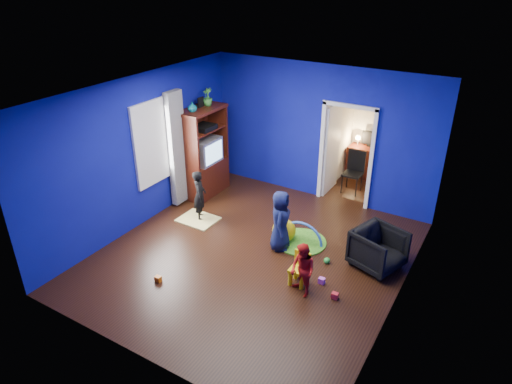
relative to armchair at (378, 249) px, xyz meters
The scene contains 33 objects.
floor 2.16m from the armchair, 157.82° to the right, with size 5.00×5.50×0.01m, color black.
ceiling 3.32m from the armchair, 157.82° to the right, with size 5.00×5.50×0.01m, color white.
wall_back 2.98m from the armchair, 135.38° to the left, with size 5.00×0.02×2.90m, color navy.
wall_front 4.21m from the armchair, 119.02° to the right, with size 5.00×0.02×2.90m, color navy.
wall_left 4.67m from the armchair, 169.81° to the right, with size 0.02×5.50×2.90m, color navy.
wall_right 1.46m from the armchair, 56.70° to the right, with size 0.02×5.50×2.90m, color navy.
alcove 3.26m from the armchair, 115.93° to the left, with size 1.00×1.75×2.50m, color silver, non-canonical shape.
armchair is the anchor object (origin of this frame).
child_black 3.59m from the armchair, behind, with size 0.38×0.25×1.04m, color black.
child_navy 1.73m from the armchair, 168.48° to the right, with size 0.56×0.36×1.14m, color #0E1134.
toddler_red 1.53m from the armchair, 121.12° to the right, with size 0.43×0.34×0.89m, color red.
vase 4.55m from the armchair, behind, with size 0.19×0.19×0.20m, color #0D5B6D.
potted_plant 4.66m from the armchair, 166.47° to the left, with size 0.21×0.21×0.37m, color #3A8B32.
tv_armoire 4.30m from the armchair, 169.35° to the left, with size 0.58×1.14×1.96m, color #41140A.
crt_tv 4.27m from the armchair, 169.24° to the left, with size 0.46×0.70×0.54m, color silver.
yellow_blanket 3.61m from the armchair, behind, with size 0.75×0.60×0.03m, color #F2E07A.
hopper_ball 1.74m from the armchair, behind, with size 0.44×0.44×0.44m, color yellow.
kid_chair 1.45m from the armchair, 130.32° to the right, with size 0.28×0.28×0.50m, color yellow.
play_mat 1.47m from the armchair, behind, with size 0.95×0.95×0.03m, color #349321.
toy_arch 1.47m from the armchair, behind, with size 0.84×0.84×0.05m, color #3F8CD8.
window_left 4.64m from the armchair, behind, with size 0.03×0.95×1.55m, color white.
curtain 4.43m from the armchair, behind, with size 0.14×0.42×2.40m, color slate.
doorway 2.48m from the armchair, 125.18° to the left, with size 1.16×0.10×2.10m, color white.
study_desk 3.72m from the armchair, 111.65° to the left, with size 0.88×0.44×0.75m, color #3D140A.
desk_monitor 3.88m from the armchair, 110.99° to the left, with size 0.40×0.05×0.32m, color black.
desk_lamp 3.93m from the armchair, 115.17° to the left, with size 0.14×0.14×0.14m, color #FFD88C.
folding_chair 2.85m from the armchair, 118.79° to the left, with size 0.40×0.40×0.92m, color black.
book_shelf 4.17m from the armchair, 111.04° to the left, with size 0.88×0.24×0.04m, color white.
toy_0 1.22m from the armchair, 104.13° to the right, with size 0.10×0.08×0.10m, color red.
toy_1 0.54m from the armchair, 169.18° to the left, with size 0.11×0.11×0.11m, color #248ACD.
toy_2 3.69m from the armchair, 142.71° to the right, with size 0.10×0.08×0.10m, color orange.
toy_3 0.89m from the armchair, 155.49° to the right, with size 0.11×0.11×0.11m, color green.
toy_4 1.14m from the armchair, 124.10° to the right, with size 0.10×0.08×0.10m, color #D34FC2.
Camera 1 is at (3.48, -5.76, 4.66)m, focal length 32.00 mm.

